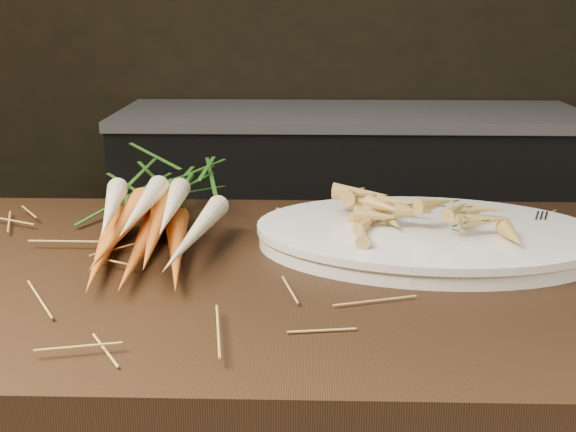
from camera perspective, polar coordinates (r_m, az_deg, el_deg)
name	(u,v)px	position (r m, az deg, el deg)	size (l,w,h in m)	color
back_counter	(349,213)	(2.96, 4.81, 0.25)	(1.82, 0.62, 0.84)	black
straw_bedding	(213,260)	(1.02, -5.98, -3.49)	(1.40, 0.60, 0.02)	#A47A3C
root_veg_bunch	(156,199)	(1.18, -10.39, 1.33)	(0.24, 0.58, 0.11)	#C1531F
serving_platter	(427,239)	(1.11, 10.94, -1.82)	(0.51, 0.34, 0.03)	white
roasted_veg_heap	(429,213)	(1.10, 11.06, 0.26)	(0.25, 0.18, 0.06)	tan
serving_fork	(556,238)	(1.11, 20.42, -1.66)	(0.02, 0.19, 0.00)	silver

